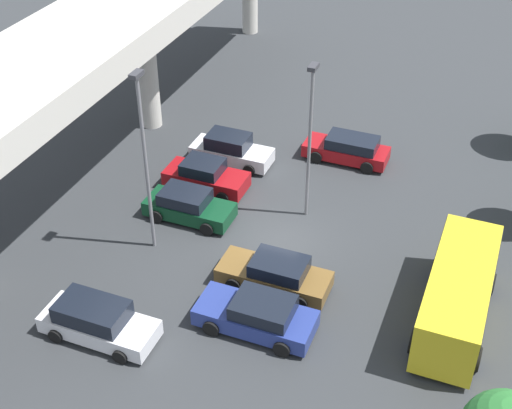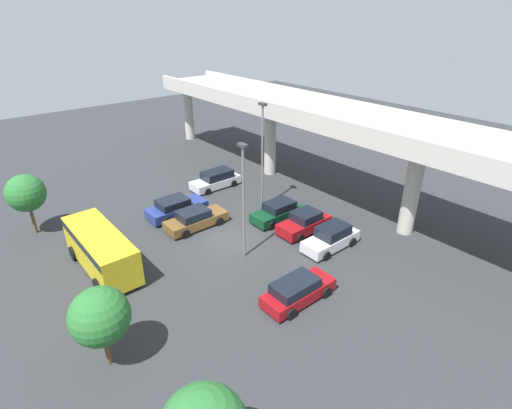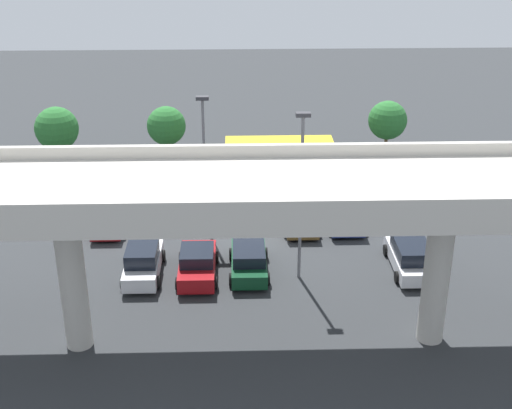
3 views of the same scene
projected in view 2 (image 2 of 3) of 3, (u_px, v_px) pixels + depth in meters
ground_plane at (227, 238)px, 29.48m from camera, size 99.86×99.86×0.00m
highway_overpass at (333, 123)px, 32.72m from camera, size 47.76×6.27×8.20m
parked_car_0 at (216, 180)px, 37.53m from camera, size 2.09×4.73×1.62m
parked_car_1 at (176, 208)px, 32.39m from camera, size 2.24×4.85×1.56m
parked_car_2 at (195, 219)px, 30.71m from camera, size 2.10×4.88×1.51m
parked_car_3 at (278, 212)px, 31.80m from camera, size 2.06×4.36×1.51m
parked_car_4 at (304, 223)px, 30.13m from camera, size 2.09×4.30×1.60m
parked_car_5 at (331, 238)px, 28.06m from camera, size 1.96×4.44×1.69m
parked_car_6 at (297, 290)px, 22.95m from camera, size 1.99×4.62×1.48m
shuttle_bus at (100, 247)px, 25.49m from camera, size 7.34×2.67×2.61m
lamp_post_near_aisle at (243, 194)px, 25.36m from camera, size 0.70×0.35×8.01m
lamp_post_mid_lot at (262, 150)px, 31.92m from camera, size 0.70×0.35×8.83m
tree_front_left at (26, 193)px, 28.81m from camera, size 2.74×2.74×4.67m
tree_front_centre at (100, 317)px, 17.92m from camera, size 2.76×2.76×4.27m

